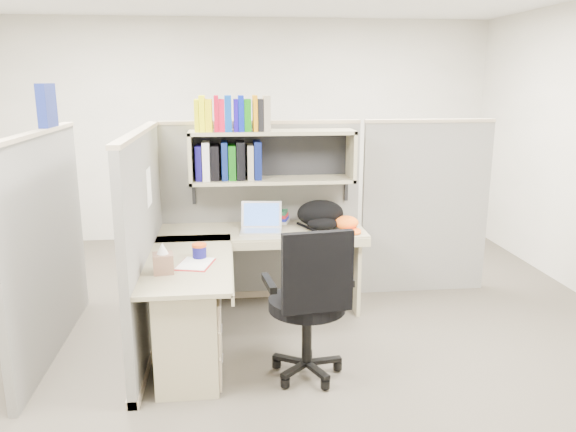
{
  "coord_description": "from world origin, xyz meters",
  "views": [
    {
      "loc": [
        -0.28,
        -4.04,
        1.98
      ],
      "look_at": [
        0.19,
        0.25,
        0.92
      ],
      "focal_mm": 35.0,
      "sensor_mm": 36.0,
      "label": 1
    }
  ],
  "objects": [
    {
      "name": "ground",
      "position": [
        0.0,
        0.0,
        0.0
      ],
      "size": [
        6.0,
        6.0,
        0.0
      ],
      "primitive_type": "plane",
      "color": "#37322A",
      "rests_on": "ground"
    },
    {
      "name": "paper_cup",
      "position": [
        -0.04,
        0.72,
        0.78
      ],
      "size": [
        0.08,
        0.08,
        0.09
      ],
      "primitive_type": "cylinder",
      "rotation": [
        0.0,
        0.0,
        0.24
      ],
      "color": "white",
      "rests_on": "desk"
    },
    {
      "name": "room_shell",
      "position": [
        0.0,
        0.0,
        1.62
      ],
      "size": [
        6.0,
        6.0,
        6.0
      ],
      "color": "#B5B2A4",
      "rests_on": "ground"
    },
    {
      "name": "snack_canister",
      "position": [
        -0.5,
        -0.15,
        0.78
      ],
      "size": [
        0.11,
        0.11,
        0.1
      ],
      "color": "#12105E",
      "rests_on": "desk"
    },
    {
      "name": "desk",
      "position": [
        -0.41,
        -0.29,
        0.44
      ],
      "size": [
        1.74,
        1.75,
        0.73
      ],
      "color": "gray",
      "rests_on": "ground"
    },
    {
      "name": "orange_cap",
      "position": [
        0.72,
        0.52,
        0.79
      ],
      "size": [
        0.28,
        0.3,
        0.11
      ],
      "primitive_type": null,
      "rotation": [
        0.0,
        0.0,
        0.33
      ],
      "color": "orange",
      "rests_on": "desk"
    },
    {
      "name": "book_stack",
      "position": [
        0.17,
        0.84,
        0.78
      ],
      "size": [
        0.22,
        0.26,
        0.11
      ],
      "primitive_type": null,
      "rotation": [
        0.0,
        0.0,
        -0.29
      ],
      "color": "gray",
      "rests_on": "desk"
    },
    {
      "name": "loose_paper",
      "position": [
        -0.52,
        -0.28,
        0.73
      ],
      "size": [
        0.27,
        0.32,
        0.0
      ],
      "primitive_type": null,
      "rotation": [
        0.0,
        0.0,
        -0.25
      ],
      "color": "silver",
      "rests_on": "desk"
    },
    {
      "name": "tissue_box",
      "position": [
        -0.72,
        -0.45,
        0.83
      ],
      "size": [
        0.15,
        0.15,
        0.21
      ],
      "primitive_type": null,
      "rotation": [
        0.0,
        0.0,
        0.15
      ],
      "color": "#87614C",
      "rests_on": "desk"
    },
    {
      "name": "cubicle",
      "position": [
        -0.37,
        0.45,
        0.91
      ],
      "size": [
        3.79,
        1.84,
        1.95
      ],
      "color": "slate",
      "rests_on": "ground"
    },
    {
      "name": "laptop",
      "position": [
        -0.01,
        0.51,
        0.85
      ],
      "size": [
        0.38,
        0.38,
        0.25
      ],
      "primitive_type": null,
      "rotation": [
        0.0,
        0.0,
        -0.11
      ],
      "color": "silver",
      "rests_on": "desk"
    },
    {
      "name": "task_chair",
      "position": [
        0.23,
        -0.64,
        0.38
      ],
      "size": [
        0.59,
        0.55,
        1.09
      ],
      "color": "black",
      "rests_on": "ground"
    },
    {
      "name": "mouse",
      "position": [
        0.22,
        0.31,
        0.75
      ],
      "size": [
        0.09,
        0.07,
        0.03
      ],
      "primitive_type": "ellipsoid",
      "rotation": [
        0.0,
        0.0,
        0.12
      ],
      "color": "#9BBBDC",
      "rests_on": "desk"
    },
    {
      "name": "backpack",
      "position": [
        0.51,
        0.57,
        0.85
      ],
      "size": [
        0.43,
        0.35,
        0.24
      ],
      "primitive_type": null,
      "rotation": [
        0.0,
        0.0,
        0.09
      ],
      "color": "black",
      "rests_on": "desk"
    }
  ]
}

